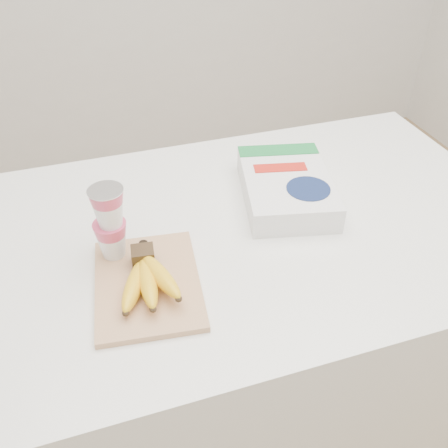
% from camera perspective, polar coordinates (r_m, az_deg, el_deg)
% --- Properties ---
extents(room, '(4.00, 4.00, 4.00)m').
position_cam_1_polar(room, '(1.04, 6.10, 17.86)').
color(room, tan).
rests_on(room, ground).
extents(table, '(1.28, 0.85, 0.96)m').
position_cam_1_polar(table, '(1.57, 3.95, -13.50)').
color(table, white).
rests_on(table, ground).
extents(cutting_board, '(0.25, 0.32, 0.01)m').
position_cam_1_polar(cutting_board, '(1.06, -8.71, -6.76)').
color(cutting_board, tan).
rests_on(cutting_board, table).
extents(bananas, '(0.14, 0.19, 0.06)m').
position_cam_1_polar(bananas, '(1.03, -8.78, -6.13)').
color(bananas, '#382816').
rests_on(bananas, cutting_board).
extents(yogurt_stack, '(0.08, 0.08, 0.17)m').
position_cam_1_polar(yogurt_stack, '(1.07, -12.95, 0.33)').
color(yogurt_stack, white).
rests_on(yogurt_stack, cutting_board).
extents(cereal_box, '(0.28, 0.36, 0.07)m').
position_cam_1_polar(cereal_box, '(1.29, 7.13, 4.23)').
color(cereal_box, white).
rests_on(cereal_box, table).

